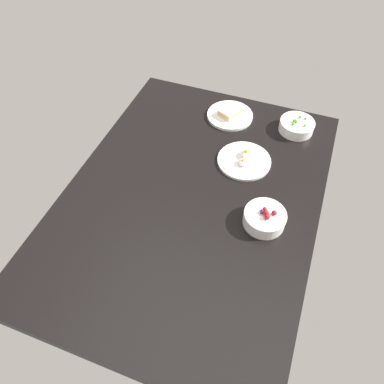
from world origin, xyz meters
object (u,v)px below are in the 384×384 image
at_px(bowl_peas, 297,126).
at_px(bowl_berries, 265,218).
at_px(plate_eggs, 244,160).
at_px(plate_sandwich, 231,115).

xyz_separation_m(bowl_peas, bowl_berries, (0.55, -0.02, 0.00)).
xyz_separation_m(plate_eggs, plate_sandwich, (-0.26, -0.14, 0.00)).
height_order(plate_eggs, bowl_peas, bowl_peas).
xyz_separation_m(plate_sandwich, bowl_peas, (-0.01, 0.31, 0.01)).
height_order(plate_eggs, bowl_berries, bowl_berries).
distance_m(plate_eggs, bowl_berries, 0.32).
bearing_deg(bowl_peas, plate_eggs, -31.18).
height_order(plate_eggs, plate_sandwich, plate_eggs).
height_order(bowl_peas, bowl_berries, bowl_berries).
relative_size(plate_sandwich, bowl_peas, 1.37).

